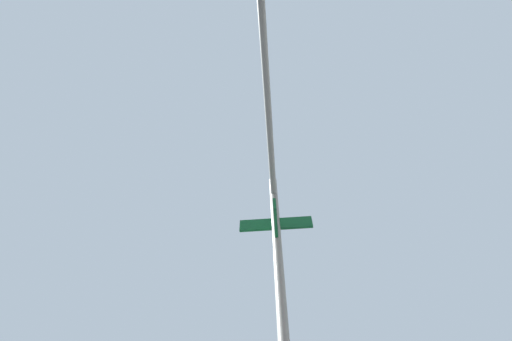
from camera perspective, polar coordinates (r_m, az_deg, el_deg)
name	(u,v)px	position (r m, az deg, el deg)	size (l,w,h in m)	color
traffic_signal_near	(272,157)	(3.59, 2.53, 2.19)	(3.26, 2.33, 5.61)	slate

